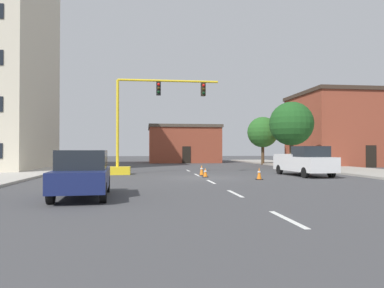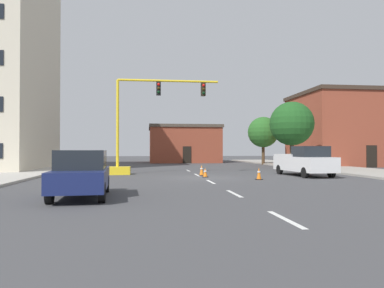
{
  "view_description": "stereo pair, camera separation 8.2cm",
  "coord_description": "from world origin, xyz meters",
  "px_view_note": "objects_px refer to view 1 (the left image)",
  "views": [
    {
      "loc": [
        -3.56,
        -22.99,
        1.76
      ],
      "look_at": [
        -0.22,
        3.58,
        2.17
      ],
      "focal_mm": 34.61,
      "sensor_mm": 36.0,
      "label": 1
    },
    {
      "loc": [
        -3.48,
        -23.0,
        1.76
      ],
      "look_at": [
        -0.22,
        3.58,
        2.17
      ],
      "focal_mm": 34.61,
      "sensor_mm": 36.0,
      "label": 2
    }
  ],
  "objects_px": {
    "traffic_signal_gantry": "(132,144)",
    "tree_right_mid": "(291,124)",
    "tree_right_far": "(263,132)",
    "sedan_navy_near_left": "(82,173)",
    "traffic_cone_roadside_a": "(202,170)",
    "traffic_cone_roadside_c": "(259,174)",
    "traffic_cone_roadside_b": "(205,173)",
    "pickup_truck_white": "(304,161)"
  },
  "relations": [
    {
      "from": "traffic_signal_gantry",
      "to": "tree_right_mid",
      "type": "xyz_separation_m",
      "value": [
        14.29,
        5.82,
        1.96
      ]
    },
    {
      "from": "tree_right_far",
      "to": "sedan_navy_near_left",
      "type": "bearing_deg",
      "value": -119.53
    },
    {
      "from": "sedan_navy_near_left",
      "to": "traffic_cone_roadside_a",
      "type": "xyz_separation_m",
      "value": [
        6.11,
        10.88,
        -0.52
      ]
    },
    {
      "from": "traffic_cone_roadside_a",
      "to": "traffic_cone_roadside_c",
      "type": "xyz_separation_m",
      "value": [
        2.83,
        -3.87,
        -0.01
      ]
    },
    {
      "from": "tree_right_mid",
      "to": "traffic_cone_roadside_b",
      "type": "xyz_separation_m",
      "value": [
        -9.51,
        -9.18,
        -3.85
      ]
    },
    {
      "from": "traffic_cone_roadside_b",
      "to": "traffic_cone_roadside_c",
      "type": "height_order",
      "value": "traffic_cone_roadside_c"
    },
    {
      "from": "traffic_cone_roadside_a",
      "to": "traffic_cone_roadside_c",
      "type": "height_order",
      "value": "traffic_cone_roadside_a"
    },
    {
      "from": "traffic_cone_roadside_c",
      "to": "traffic_cone_roadside_a",
      "type": "bearing_deg",
      "value": 126.17
    },
    {
      "from": "tree_right_far",
      "to": "pickup_truck_white",
      "type": "bearing_deg",
      "value": -99.77
    },
    {
      "from": "traffic_cone_roadside_a",
      "to": "traffic_cone_roadside_b",
      "type": "relative_size",
      "value": 1.23
    },
    {
      "from": "tree_right_mid",
      "to": "sedan_navy_near_left",
      "type": "xyz_separation_m",
      "value": [
        -15.61,
        -18.48,
        -3.26
      ]
    },
    {
      "from": "sedan_navy_near_left",
      "to": "traffic_cone_roadside_b",
      "type": "bearing_deg",
      "value": 56.72
    },
    {
      "from": "tree_right_mid",
      "to": "traffic_cone_roadside_c",
      "type": "height_order",
      "value": "tree_right_mid"
    },
    {
      "from": "traffic_signal_gantry",
      "to": "pickup_truck_white",
      "type": "bearing_deg",
      "value": -14.6
    },
    {
      "from": "tree_right_far",
      "to": "tree_right_mid",
      "type": "distance_m",
      "value": 10.02
    },
    {
      "from": "tree_right_far",
      "to": "traffic_cone_roadside_b",
      "type": "distance_m",
      "value": 21.94
    },
    {
      "from": "tree_right_far",
      "to": "traffic_cone_roadside_a",
      "type": "height_order",
      "value": "tree_right_far"
    },
    {
      "from": "tree_right_far",
      "to": "pickup_truck_white",
      "type": "relative_size",
      "value": 1.02
    },
    {
      "from": "traffic_signal_gantry",
      "to": "pickup_truck_white",
      "type": "height_order",
      "value": "traffic_signal_gantry"
    },
    {
      "from": "pickup_truck_white",
      "to": "sedan_navy_near_left",
      "type": "bearing_deg",
      "value": -143.17
    },
    {
      "from": "traffic_signal_gantry",
      "to": "sedan_navy_near_left",
      "type": "distance_m",
      "value": 12.8
    },
    {
      "from": "pickup_truck_white",
      "to": "traffic_cone_roadside_a",
      "type": "relative_size",
      "value": 7.41
    },
    {
      "from": "pickup_truck_white",
      "to": "traffic_cone_roadside_c",
      "type": "xyz_separation_m",
      "value": [
        -3.96,
        -2.64,
        -0.62
      ]
    },
    {
      "from": "traffic_signal_gantry",
      "to": "tree_right_far",
      "type": "distance_m",
      "value": 21.73
    },
    {
      "from": "tree_right_far",
      "to": "sedan_navy_near_left",
      "type": "height_order",
      "value": "tree_right_far"
    },
    {
      "from": "pickup_truck_white",
      "to": "tree_right_far",
      "type": "bearing_deg",
      "value": 80.23
    },
    {
      "from": "traffic_signal_gantry",
      "to": "traffic_cone_roadside_c",
      "type": "bearing_deg",
      "value": -36.58
    },
    {
      "from": "traffic_signal_gantry",
      "to": "traffic_cone_roadside_c",
      "type": "relative_size",
      "value": 11.23
    },
    {
      "from": "traffic_signal_gantry",
      "to": "traffic_cone_roadside_c",
      "type": "height_order",
      "value": "traffic_signal_gantry"
    },
    {
      "from": "tree_right_mid",
      "to": "pickup_truck_white",
      "type": "xyz_separation_m",
      "value": [
        -2.72,
        -8.83,
        -3.17
      ]
    },
    {
      "from": "traffic_signal_gantry",
      "to": "traffic_cone_roadside_b",
      "type": "xyz_separation_m",
      "value": [
        4.78,
        -3.36,
        -1.89
      ]
    },
    {
      "from": "sedan_navy_near_left",
      "to": "traffic_cone_roadside_c",
      "type": "bearing_deg",
      "value": 38.14
    },
    {
      "from": "sedan_navy_near_left",
      "to": "pickup_truck_white",
      "type": "bearing_deg",
      "value": 36.83
    },
    {
      "from": "sedan_navy_near_left",
      "to": "traffic_cone_roadside_a",
      "type": "distance_m",
      "value": 12.49
    },
    {
      "from": "tree_right_mid",
      "to": "pickup_truck_white",
      "type": "height_order",
      "value": "tree_right_mid"
    },
    {
      "from": "tree_right_far",
      "to": "traffic_cone_roadside_c",
      "type": "height_order",
      "value": "tree_right_far"
    },
    {
      "from": "traffic_signal_gantry",
      "to": "tree_right_far",
      "type": "height_order",
      "value": "traffic_signal_gantry"
    },
    {
      "from": "tree_right_far",
      "to": "traffic_cone_roadside_a",
      "type": "relative_size",
      "value": 7.59
    },
    {
      "from": "pickup_truck_white",
      "to": "sedan_navy_near_left",
      "type": "height_order",
      "value": "pickup_truck_white"
    },
    {
      "from": "traffic_signal_gantry",
      "to": "traffic_cone_roadside_c",
      "type": "distance_m",
      "value": 9.65
    },
    {
      "from": "tree_right_far",
      "to": "traffic_cone_roadside_c",
      "type": "relative_size",
      "value": 7.81
    },
    {
      "from": "traffic_cone_roadside_a",
      "to": "traffic_cone_roadside_b",
      "type": "height_order",
      "value": "traffic_cone_roadside_a"
    }
  ]
}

